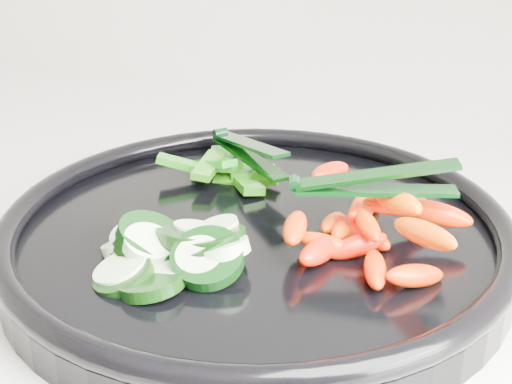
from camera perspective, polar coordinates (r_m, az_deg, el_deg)
The scene contains 6 objects.
veggie_tray at distance 0.53m, azimuth 0.00°, elevation -3.43°, with size 0.42×0.42×0.04m.
cucumber_pile at distance 0.49m, azimuth -7.22°, elevation -4.47°, with size 0.12×0.12×0.04m.
carrot_pile at distance 0.50m, azimuth 9.31°, elevation -2.54°, with size 0.13×0.15×0.05m.
pepper_pile at distance 0.61m, azimuth -2.30°, elevation 1.86°, with size 0.10×0.09×0.03m.
tong_carrot at distance 0.49m, azimuth 9.15°, elevation 0.75°, with size 0.11×0.07×0.02m.
tong_pepper at distance 0.60m, azimuth -0.73°, elevation 3.43°, with size 0.10×0.07×0.02m.
Camera 1 is at (0.01, 1.26, 1.20)m, focal length 50.00 mm.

